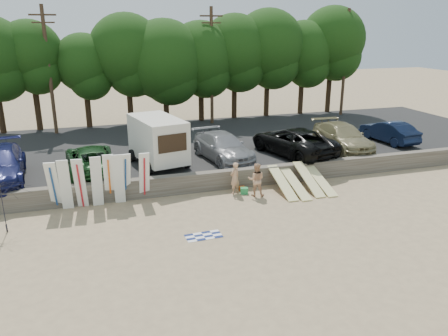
{
  "coord_description": "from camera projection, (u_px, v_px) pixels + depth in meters",
  "views": [
    {
      "loc": [
        -7.54,
        -17.85,
        8.25
      ],
      "look_at": [
        -1.03,
        3.0,
        1.14
      ],
      "focal_mm": 35.0,
      "sensor_mm": 36.0,
      "label": 1
    }
  ],
  "objects": [
    {
      "name": "treeline",
      "position": [
        194.0,
        52.0,
        35.08
      ],
      "size": [
        32.86,
        6.75,
        9.33
      ],
      "color": "#382616",
      "rests_on": "parking_lot"
    },
    {
      "name": "utility_poles",
      "position": [
        212.0,
        64.0,
        34.31
      ],
      "size": [
        25.8,
        0.26,
        9.0
      ],
      "color": "#473321",
      "rests_on": "parking_lot"
    },
    {
      "name": "car_2",
      "position": [
        223.0,
        147.0,
        25.75
      ],
      "size": [
        2.98,
        5.56,
        1.53
      ],
      "primitive_type": "imported",
      "rotation": [
        0.0,
        0.0,
        0.16
      ],
      "color": "gray",
      "rests_on": "parking_lot"
    },
    {
      "name": "surfboard_low_1",
      "position": [
        295.0,
        183.0,
        22.74
      ],
      "size": [
        0.56,
        2.9,
        0.89
      ],
      "primitive_type": "cube",
      "rotation": [
        0.28,
        0.0,
        0.0
      ],
      "color": "beige",
      "rests_on": "ground"
    },
    {
      "name": "beach_umbrella",
      "position": [
        5.0,
        208.0,
        18.05
      ],
      "size": [
        3.2,
        3.17,
        2.2
      ],
      "primitive_type": "imported",
      "rotation": [
        0.0,
        0.0,
        1.98
      ],
      "color": "black",
      "rests_on": "ground"
    },
    {
      "name": "beach_towel",
      "position": [
        204.0,
        236.0,
        18.01
      ],
      "size": [
        1.56,
        1.56,
        0.0
      ],
      "primitive_type": "plane",
      "rotation": [
        0.0,
        0.0,
        0.04
      ],
      "color": "white",
      "rests_on": "ground"
    },
    {
      "name": "surfboard_upright_0",
      "position": [
        54.0,
        186.0,
        20.09
      ],
      "size": [
        0.59,
        0.9,
        2.49
      ],
      "primitive_type": "cube",
      "rotation": [
        0.31,
        0.0,
        -0.11
      ],
      "color": "white",
      "rests_on": "ground"
    },
    {
      "name": "surfboard_upright_4",
      "position": [
        109.0,
        179.0,
        20.94
      ],
      "size": [
        0.51,
        0.6,
        2.56
      ],
      "primitive_type": "cube",
      "rotation": [
        0.2,
        0.0,
        -0.02
      ],
      "color": "white",
      "rests_on": "ground"
    },
    {
      "name": "car_1",
      "position": [
        91.0,
        159.0,
        23.53
      ],
      "size": [
        2.87,
        5.51,
        1.48
      ],
      "primitive_type": "imported",
      "rotation": [
        0.0,
        0.0,
        3.22
      ],
      "color": "#143917",
      "rests_on": "parking_lot"
    },
    {
      "name": "surfboard_upright_7",
      "position": [
        144.0,
        176.0,
        21.33
      ],
      "size": [
        0.54,
        0.73,
        2.53
      ],
      "primitive_type": "cube",
      "rotation": [
        0.25,
        0.0,
        0.05
      ],
      "color": "white",
      "rests_on": "ground"
    },
    {
      "name": "surfboard_upright_6",
      "position": [
        125.0,
        177.0,
        21.16
      ],
      "size": [
        0.6,
        0.78,
        2.53
      ],
      "primitive_type": "cube",
      "rotation": [
        0.26,
        0.0,
        0.15
      ],
      "color": "white",
      "rests_on": "ground"
    },
    {
      "name": "gear_bag",
      "position": [
        242.0,
        188.0,
        22.98
      ],
      "size": [
        0.3,
        0.25,
        0.22
      ],
      "primitive_type": "cube",
      "rotation": [
        0.0,
        0.0,
        0.02
      ],
      "color": "#CA4F17",
      "rests_on": "ground"
    },
    {
      "name": "surfboard_upright_2",
      "position": [
        80.0,
        183.0,
        20.34
      ],
      "size": [
        0.6,
        0.74,
        2.54
      ],
      "primitive_type": "cube",
      "rotation": [
        0.24,
        0.0,
        -0.16
      ],
      "color": "white",
      "rests_on": "ground"
    },
    {
      "name": "car_5",
      "position": [
        389.0,
        132.0,
        29.69
      ],
      "size": [
        1.99,
        4.53,
        1.45
      ],
      "primitive_type": "imported",
      "rotation": [
        0.0,
        0.0,
        3.25
      ],
      "color": "black",
      "rests_on": "parking_lot"
    },
    {
      "name": "surfboard_upright_3",
      "position": [
        97.0,
        182.0,
        20.53
      ],
      "size": [
        0.53,
        0.55,
        2.57
      ],
      "primitive_type": "cube",
      "rotation": [
        0.18,
        0.0,
        0.06
      ],
      "color": "white",
      "rests_on": "ground"
    },
    {
      "name": "surfboard_upright_5",
      "position": [
        119.0,
        179.0,
        20.86
      ],
      "size": [
        0.54,
        0.57,
        2.57
      ],
      "primitive_type": "cube",
      "rotation": [
        0.18,
        0.0,
        -0.08
      ],
      "color": "white",
      "rests_on": "ground"
    },
    {
      "name": "surfboard_low_2",
      "position": [
        308.0,
        179.0,
        23.08
      ],
      "size": [
        0.56,
        2.84,
        1.11
      ],
      "primitive_type": "cube",
      "rotation": [
        0.35,
        0.0,
        0.0
      ],
      "color": "beige",
      "rests_on": "ground"
    },
    {
      "name": "ground",
      "position": [
        263.0,
        207.0,
        20.9
      ],
      "size": [
        120.0,
        120.0,
        0.0
      ],
      "primitive_type": "plane",
      "color": "tan",
      "rests_on": "ground"
    },
    {
      "name": "box_trailer",
      "position": [
        158.0,
        139.0,
        24.56
      ],
      "size": [
        3.11,
        4.6,
        2.71
      ],
      "rotation": [
        0.0,
        0.0,
        0.21
      ],
      "color": "beige",
      "rests_on": "parking_lot"
    },
    {
      "name": "parking_lot",
      "position": [
        206.0,
        146.0,
        30.32
      ],
      "size": [
        44.0,
        14.5,
        0.7
      ],
      "primitive_type": "cube",
      "color": "#282828",
      "rests_on": "ground"
    },
    {
      "name": "surfboard_upright_1",
      "position": [
        65.0,
        185.0,
        20.11
      ],
      "size": [
        0.53,
        0.63,
        2.55
      ],
      "primitive_type": "cube",
      "rotation": [
        0.21,
        0.0,
        -0.05
      ],
      "color": "white",
      "rests_on": "ground"
    },
    {
      "name": "beachgoer_a",
      "position": [
        235.0,
        178.0,
        22.39
      ],
      "size": [
        0.72,
        0.63,
        1.67
      ],
      "primitive_type": "imported",
      "rotation": [
        0.0,
        0.0,
        3.62
      ],
      "color": "tan",
      "rests_on": "ground"
    },
    {
      "name": "beachgoer_b",
      "position": [
        256.0,
        180.0,
        22.05
      ],
      "size": [
        1.02,
        0.91,
        1.73
      ],
      "primitive_type": "imported",
      "rotation": [
        0.0,
        0.0,
        2.77
      ],
      "color": "tan",
      "rests_on": "ground"
    },
    {
      "name": "car_4",
      "position": [
        342.0,
        137.0,
        27.98
      ],
      "size": [
        2.5,
        5.59,
        1.59
      ],
      "primitive_type": "imported",
      "rotation": [
        0.0,
        0.0,
        -0.05
      ],
      "color": "#8D835A",
      "rests_on": "parking_lot"
    },
    {
      "name": "seawall",
      "position": [
        242.0,
        178.0,
        23.46
      ],
      "size": [
        44.0,
        0.5,
        1.0
      ],
      "primitive_type": "cube",
      "color": "#6B6356",
      "rests_on": "ground"
    },
    {
      "name": "surfboard_low_0",
      "position": [
        282.0,
        183.0,
        22.64
      ],
      "size": [
        0.56,
        2.86,
        1.04
      ],
      "primitive_type": "cube",
      "rotation": [
        0.33,
        0.0,
        0.0
      ],
      "color": "beige",
      "rests_on": "ground"
    },
    {
      "name": "car_3",
      "position": [
        293.0,
        141.0,
        26.75
      ],
      "size": [
        4.16,
        6.52,
        1.67
      ],
      "primitive_type": "imported",
      "rotation": [
        0.0,
        0.0,
        3.39
      ],
      "color": "black",
      "rests_on": "parking_lot"
    },
    {
      "name": "cooler",
      "position": [
        244.0,
        191.0,
        22.52
      ],
      "size": [
        0.45,
        0.4,
        0.32
      ],
      "primitive_type": "cube",
      "rotation": [
        0.0,
        0.0,
        -0.29
      ],
      "color": "green",
      "rests_on": "ground"
    },
    {
      "name": "surfboard_low_3",
      "position": [
        320.0,
        180.0,
        23.23
      ],
      "size": [
        0.56,
        2.9,
        0.92
      ],
      "primitive_type": "cube",
      "rotation": [
        0.29,
        0.0,
        0.0
      ],
      "color": "beige",
      "rests_on": "ground"
    }
  ]
}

